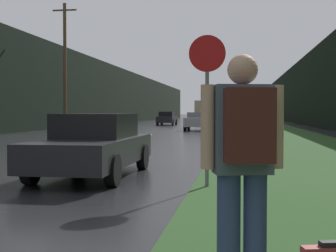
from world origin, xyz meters
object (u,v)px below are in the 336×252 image
hitchhiker_with_backpack (243,158)px  delivery_truck (201,110)px  car_oncoming (167,118)px  car_passing_near (94,145)px  stop_sign (207,94)px  car_passing_far (197,121)px

hitchhiker_with_backpack → delivery_truck: bearing=81.4°
delivery_truck → car_oncoming: bearing=-90.0°
car_passing_near → car_oncoming: size_ratio=1.00×
stop_sign → car_oncoming: bearing=99.8°
stop_sign → delivery_truck: delivery_truck is taller
delivery_truck → car_passing_near: bearing=-87.0°
car_passing_far → delivery_truck: size_ratio=0.59×
car_passing_far → car_oncoming: (-4.60, 14.41, 0.00)m
stop_sign → car_passing_near: (-2.58, 1.23, -1.06)m
stop_sign → car_passing_near: bearing=154.5°
hitchhiker_with_backpack → car_passing_near: bearing=103.3°
stop_sign → car_passing_far: 27.46m
stop_sign → car_passing_near: size_ratio=0.64×
car_passing_near → delivery_truck: size_ratio=0.65×
stop_sign → delivery_truck: 89.28m
car_oncoming → delivery_truck: size_ratio=0.65×
car_oncoming → hitchhiker_with_backpack: bearing=-80.6°
hitchhiker_with_backpack → car_oncoming: (-7.80, 46.88, -0.33)m
car_oncoming → delivery_truck: (-0.00, 47.26, 1.23)m
car_passing_far → hitchhiker_with_backpack: bearing=95.6°
stop_sign → car_passing_near: 3.05m
hitchhiker_with_backpack → car_oncoming: 47.52m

